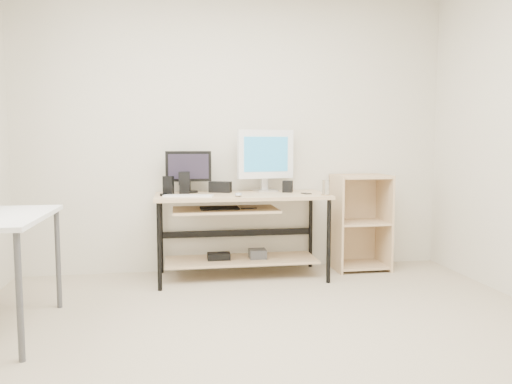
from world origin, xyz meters
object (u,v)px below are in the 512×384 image
object	(u,v)px
audio_controller	(168,186)
black_monitor	(188,169)
desk	(239,218)
white_imac	(266,156)
shelf_unit	(359,221)

from	to	relation	value
audio_controller	black_monitor	bearing A→B (deg)	75.43
desk	white_imac	bearing A→B (deg)	35.30
black_monitor	audio_controller	world-z (taller)	black_monitor
shelf_unit	white_imac	bearing A→B (deg)	177.73
black_monitor	white_imac	bearing A→B (deg)	-0.03
shelf_unit	black_monitor	xyz separation A→B (m)	(-1.60, 0.03, 0.51)
black_monitor	shelf_unit	bearing A→B (deg)	-1.38
white_imac	shelf_unit	bearing A→B (deg)	-11.83
shelf_unit	white_imac	world-z (taller)	white_imac
black_monitor	white_imac	world-z (taller)	white_imac
desk	audio_controller	xyz separation A→B (m)	(-0.61, -0.05, 0.30)
desk	audio_controller	world-z (taller)	audio_controller
shelf_unit	black_monitor	distance (m)	1.68
desk	white_imac	xyz separation A→B (m)	(0.28, 0.20, 0.54)
audio_controller	shelf_unit	bearing A→B (deg)	28.50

